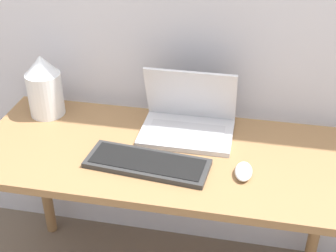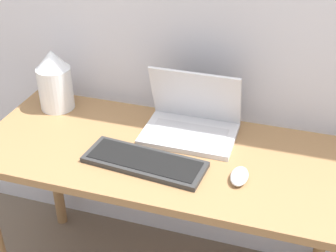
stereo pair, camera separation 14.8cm
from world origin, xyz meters
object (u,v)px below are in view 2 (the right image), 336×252
Objects in this scene: vase at (55,80)px; mouse at (239,176)px; keyboard at (145,162)px; laptop at (191,120)px.

mouse is at bearing -17.63° from vase.
vase is at bearing 162.37° from mouse.
mouse is 0.41× the size of vase.
mouse is (0.33, 0.01, 0.00)m from keyboard.
keyboard is at bearing -177.91° from mouse.
keyboard is at bearing -29.18° from vase.
vase reaches higher than keyboard.
laptop is 0.59m from vase.
laptop is at bearing 134.09° from mouse.
keyboard is at bearing -112.33° from laptop.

